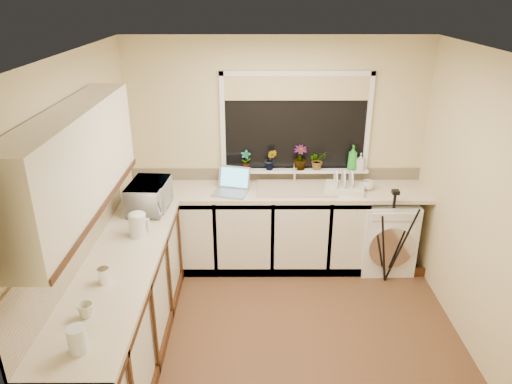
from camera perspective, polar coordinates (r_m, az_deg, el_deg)
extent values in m
plane|color=brown|center=(4.52, 2.99, -16.38)|extent=(3.20, 3.20, 0.00)
plane|color=white|center=(3.51, 3.84, 16.20)|extent=(3.20, 3.20, 0.00)
plane|color=beige|center=(5.25, 2.42, 4.83)|extent=(3.20, 0.00, 3.20)
plane|color=beige|center=(2.58, 5.34, -16.54)|extent=(3.20, 0.00, 3.20)
plane|color=beige|center=(4.08, -19.69, -2.09)|extent=(0.00, 3.00, 3.00)
plane|color=beige|center=(4.26, 25.37, -1.94)|extent=(0.00, 3.00, 3.00)
cube|color=silver|center=(5.28, -1.13, -4.42)|extent=(2.55, 0.60, 0.86)
cube|color=silver|center=(4.15, -15.47, -13.92)|extent=(0.54, 2.40, 0.86)
cube|color=beige|center=(5.09, 2.50, 0.08)|extent=(3.20, 0.60, 0.04)
cube|color=beige|center=(3.90, -16.17, -8.61)|extent=(0.60, 2.40, 0.04)
cube|color=silver|center=(3.43, -20.75, 3.40)|extent=(0.28, 1.90, 0.70)
cube|color=beige|center=(3.87, -20.69, -5.32)|extent=(0.02, 2.40, 0.45)
cube|color=beige|center=(5.32, 2.38, 2.19)|extent=(3.20, 0.02, 0.14)
cube|color=black|center=(5.15, 4.73, 8.21)|extent=(1.50, 0.02, 1.00)
cube|color=tan|center=(5.05, 4.89, 12.25)|extent=(1.50, 0.02, 0.25)
cube|color=white|center=(5.26, 4.60, 2.62)|extent=(1.60, 0.14, 0.03)
cube|color=tan|center=(5.09, 4.75, 0.43)|extent=(0.82, 0.46, 0.03)
cylinder|color=silver|center=(5.22, 4.63, 2.27)|extent=(0.03, 0.03, 0.24)
cube|color=white|center=(5.44, 15.09, -4.74)|extent=(0.58, 0.56, 0.80)
cube|color=gray|center=(4.97, -3.12, -0.15)|extent=(0.39, 0.32, 0.02)
cube|color=#53B3E2|center=(5.07, -2.63, 1.80)|extent=(0.35, 0.17, 0.23)
cylinder|color=silver|center=(4.23, -13.92, -3.88)|extent=(0.15, 0.15, 0.20)
cube|color=beige|center=(5.11, 10.53, 0.43)|extent=(0.46, 0.38, 0.06)
cylinder|color=silver|center=(3.10, -20.56, -16.17)|extent=(0.11, 0.11, 0.17)
cylinder|color=white|center=(3.67, -17.72, -9.48)|extent=(0.09, 0.09, 0.12)
imported|color=white|center=(4.69, -12.64, -0.46)|extent=(0.38, 0.53, 0.28)
imported|color=#999999|center=(5.19, -1.22, 3.84)|extent=(0.12, 0.09, 0.21)
imported|color=#999999|center=(5.17, 1.76, 3.90)|extent=(0.14, 0.12, 0.23)
imported|color=#999999|center=(5.21, 5.28, 4.12)|extent=(0.16, 0.16, 0.27)
imported|color=#999999|center=(5.24, 7.34, 3.80)|extent=(0.23, 0.22, 0.21)
imported|color=green|center=(5.27, 11.46, 4.03)|extent=(0.11, 0.11, 0.27)
imported|color=#999999|center=(5.31, 12.37, 3.58)|extent=(0.11, 0.11, 0.19)
imported|color=silver|center=(5.19, 13.23, 0.77)|extent=(0.16, 0.16, 0.10)
imported|color=beige|center=(3.38, -19.70, -13.16)|extent=(0.12, 0.12, 0.10)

